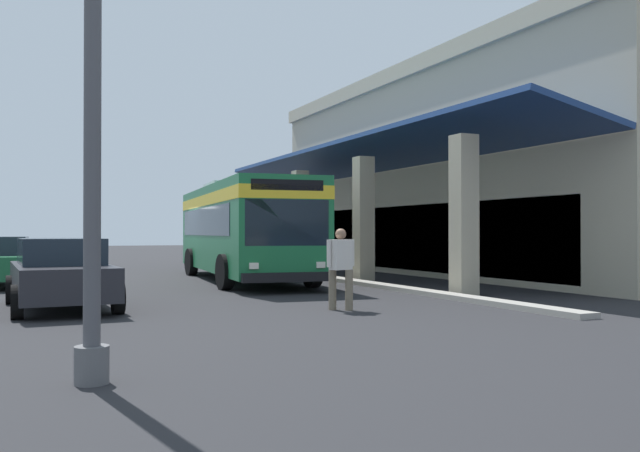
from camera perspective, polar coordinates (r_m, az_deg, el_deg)
ground at (r=28.39m, az=6.21°, el=-3.76°), size 120.00×120.00×0.00m
curb_strip at (r=24.60m, az=-0.95°, el=-4.12°), size 26.47×0.50×0.12m
plaza_building at (r=29.75m, az=16.44°, el=4.14°), size 22.36×15.32×8.01m
transit_bus at (r=22.93m, az=-6.51°, el=0.11°), size 11.39×3.58×3.34m
parked_sedan_charcoal at (r=15.31m, az=-20.86°, el=-3.67°), size 4.47×2.15×1.47m
pedestrian at (r=14.00m, az=1.74°, el=-3.22°), size 0.39×0.67×1.68m
potted_palm at (r=31.83m, az=-4.05°, el=-2.37°), size 1.88×1.94×2.30m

